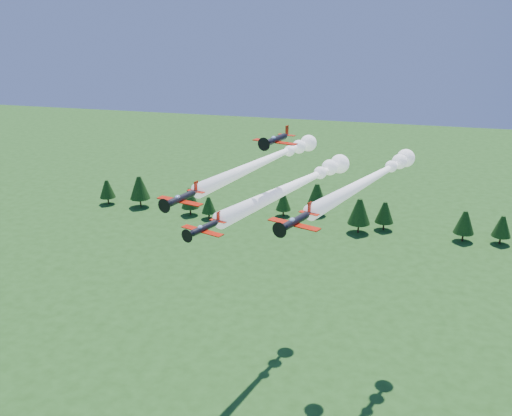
% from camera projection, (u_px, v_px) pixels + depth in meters
% --- Properties ---
extents(plane_lead, '(19.13, 44.58, 3.70)m').
position_uv_depth(plane_lead, '(300.00, 182.00, 98.64)').
color(plane_lead, black).
rests_on(plane_lead, ground).
extents(plane_left, '(18.22, 51.37, 3.70)m').
position_uv_depth(plane_left, '(269.00, 159.00, 113.95)').
color(plane_left, black).
rests_on(plane_left, ground).
extents(plane_right, '(21.14, 48.16, 3.70)m').
position_uv_depth(plane_right, '(374.00, 177.00, 104.20)').
color(plane_right, black).
rests_on(plane_right, ground).
extents(plane_slot, '(7.59, 8.40, 2.66)m').
position_uv_depth(plane_slot, '(276.00, 139.00, 90.15)').
color(plane_slot, black).
rests_on(plane_slot, ground).
extents(treeline, '(175.87, 20.94, 11.87)m').
position_uv_depth(treeline, '(315.00, 205.00, 197.32)').
color(treeline, '#382314').
rests_on(treeline, ground).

